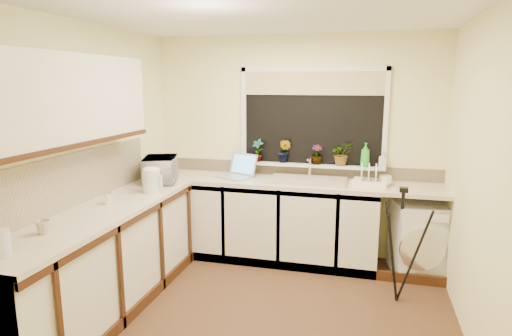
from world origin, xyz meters
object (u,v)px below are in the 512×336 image
at_px(plant_c, 317,154).
at_px(soap_bottle_green, 365,155).
at_px(glass_jug, 0,243).
at_px(soap_bottle_clear, 383,159).
at_px(cup_back, 385,181).
at_px(plant_d, 342,154).
at_px(kettle, 151,181).
at_px(plant_b, 284,151).
at_px(dish_rack, 370,183).
at_px(plant_a, 258,150).
at_px(laptop, 238,171).
at_px(cup_left, 43,227).
at_px(washing_machine, 420,238).
at_px(tripod, 400,245).
at_px(microwave, 161,170).
at_px(steel_jar, 108,198).

height_order(plant_c, soap_bottle_green, soap_bottle_green).
bearing_deg(glass_jug, soap_bottle_clear, 50.10).
bearing_deg(cup_back, plant_d, 155.28).
distance_m(kettle, plant_b, 1.53).
height_order(dish_rack, plant_a, plant_a).
bearing_deg(plant_b, soap_bottle_green, -1.09).
height_order(laptop, plant_d, plant_d).
height_order(soap_bottle_clear, cup_left, soap_bottle_clear).
bearing_deg(washing_machine, glass_jug, -148.79).
xyz_separation_m(tripod, cup_left, (-2.47, -1.42, 0.42)).
bearing_deg(laptop, dish_rack, 21.07).
bearing_deg(microwave, plant_a, -74.64).
xyz_separation_m(laptop, steel_jar, (-0.77, -1.34, -0.02)).
height_order(kettle, soap_bottle_green, soap_bottle_green).
bearing_deg(cup_left, plant_d, 50.80).
height_order(glass_jug, soap_bottle_clear, soap_bottle_clear).
distance_m(soap_bottle_green, cup_back, 0.37).
bearing_deg(laptop, cup_left, -86.60).
bearing_deg(kettle, laptop, 55.46).
bearing_deg(laptop, soap_bottle_clear, 29.96).
xyz_separation_m(tripod, microwave, (-2.42, 0.27, 0.51)).
height_order(tripod, steel_jar, tripod).
bearing_deg(cup_left, steel_jar, 90.06).
bearing_deg(laptop, plant_c, 35.39).
height_order(kettle, soap_bottle_clear, soap_bottle_clear).
height_order(washing_machine, dish_rack, dish_rack).
bearing_deg(soap_bottle_clear, soap_bottle_green, -176.42).
distance_m(dish_rack, glass_jug, 3.28).
relative_size(washing_machine, cup_left, 7.27).
distance_m(plant_a, plant_c, 0.67).
distance_m(plant_b, cup_back, 1.13).
bearing_deg(laptop, steel_jar, -96.55).
height_order(washing_machine, kettle, kettle).
bearing_deg(plant_c, microwave, -158.23).
distance_m(washing_machine, plant_d, 1.17).
height_order(laptop, kettle, laptop).
distance_m(glass_jug, soap_bottle_clear, 3.54).
bearing_deg(plant_c, cup_left, -124.92).
bearing_deg(soap_bottle_green, dish_rack, -74.27).
bearing_deg(cup_back, plant_a, 171.25).
bearing_deg(cup_left, plant_c, 55.08).
bearing_deg(dish_rack, glass_jug, -122.30).
distance_m(laptop, plant_c, 0.89).
bearing_deg(washing_machine, steel_jar, -166.08).
xyz_separation_m(steel_jar, cup_back, (2.34, 1.31, 0.00)).
bearing_deg(soap_bottle_green, kettle, -151.97).
relative_size(kettle, plant_c, 1.01).
relative_size(tripod, soap_bottle_clear, 6.22).
xyz_separation_m(dish_rack, cup_back, (0.15, 0.02, 0.03)).
bearing_deg(cup_back, microwave, -169.85).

